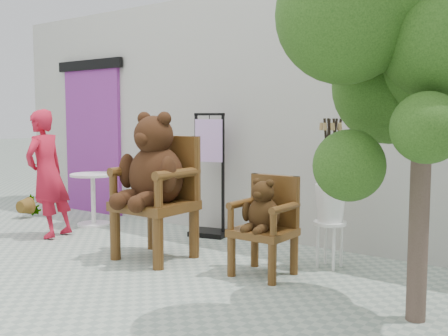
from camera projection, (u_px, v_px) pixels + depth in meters
name	position (u px, v px, depth m)	size (l,w,h in m)	color
ground_plane	(87.00, 296.00, 4.30)	(60.00, 60.00, 0.00)	gray
back_wall	(280.00, 114.00, 6.64)	(9.00, 1.00, 3.00)	#AFADA3
doorway	(93.00, 137.00, 8.03)	(1.40, 0.11, 2.33)	#7C2B81
chair_big	(155.00, 176.00, 5.38)	(0.72, 0.80, 1.52)	#43270E
chair_small	(265.00, 216.00, 4.85)	(0.53, 0.49, 0.92)	#43270E
person	(48.00, 174.00, 6.39)	(0.57, 0.37, 1.55)	#B4162D
cafe_table	(93.00, 193.00, 7.09)	(0.60, 0.60, 0.70)	white
display_stand	(209.00, 189.00, 6.45)	(0.52, 0.45, 1.51)	black
stool_bucket	(330.00, 202.00, 5.06)	(0.32, 0.32, 1.45)	white
tree	(399.00, 36.00, 3.55)	(1.54, 1.64, 2.75)	#413027
potted_plant	(32.00, 203.00, 7.69)	(0.38, 0.33, 0.43)	#18370F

